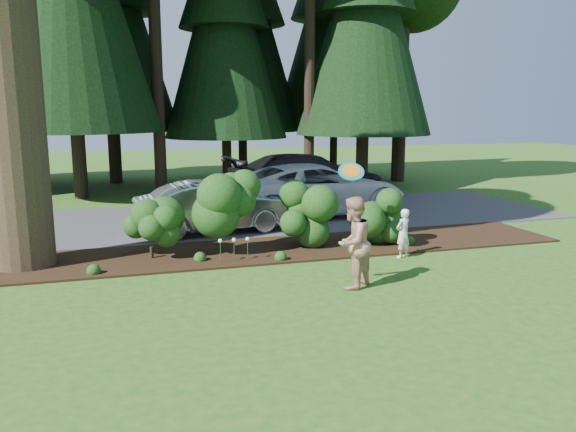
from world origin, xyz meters
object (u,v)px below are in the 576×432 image
Objects in this scene: car_silver_wagon at (215,207)px; car_white_suv at (315,189)px; car_dark_suv at (308,178)px; child at (403,233)px; frisbee at (351,171)px; adult at (353,243)px.

car_silver_wagon is 3.82m from car_white_suv.
car_dark_suv is at bearing -22.60° from car_white_suv.
child is (-0.48, -8.00, -0.34)m from car_dark_suv.
car_white_suv reaches higher than child.
frisbee is (2.39, -3.65, 1.26)m from car_silver_wagon.
car_dark_suv reaches higher than car_white_suv.
adult is at bearing 17.92° from child.
car_white_suv is 9.45× the size of frisbee.
frisbee is (-1.06, -5.28, 1.13)m from car_white_suv.
adult is at bearing -111.71° from frisbee.
frisbee reaches higher than car_white_suv.
adult is (1.65, -5.51, 0.14)m from car_silver_wagon.
adult is (-1.97, -1.71, 0.31)m from child.
adult is 2.29m from frisbee.
car_white_suv is at bearing -71.69° from car_silver_wagon.
car_white_suv is 3.39× the size of adult.
adult is at bearing -170.36° from car_silver_wagon.
car_silver_wagon is at bearing 107.08° from car_white_suv.
adult is at bearing 161.64° from car_dark_suv.
car_silver_wagon is 6.74× the size of frisbee.
frisbee reaches higher than car_silver_wagon.
car_white_suv is at bearing -140.89° from adult.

